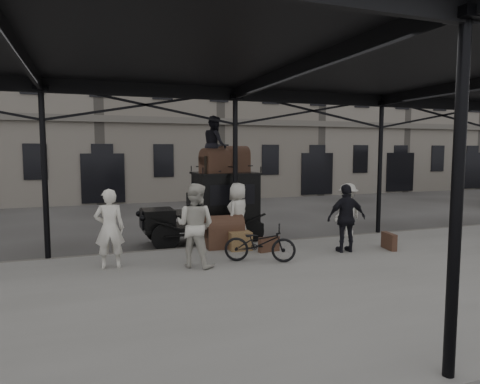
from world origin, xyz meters
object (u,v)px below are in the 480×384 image
object	(u,v)px
taxi	(215,204)
porter_left	(110,229)
porter_official	(346,218)
steamer_trunk_platform	(224,234)
bicycle	(260,243)
steamer_trunk_roof_near	(215,163)

from	to	relation	value
taxi	porter_left	xyz separation A→B (m)	(-3.27, -2.50, -0.13)
porter_official	steamer_trunk_platform	size ratio (longest dim) A/B	1.76
taxi	bicycle	xyz separation A→B (m)	(0.19, -3.15, -0.60)
taxi	bicycle	world-z (taller)	taxi
bicycle	steamer_trunk_roof_near	distance (m)	3.47
porter_official	steamer_trunk_platform	world-z (taller)	porter_official
taxi	steamer_trunk_roof_near	distance (m)	1.31
bicycle	steamer_trunk_platform	world-z (taller)	bicycle
bicycle	taxi	bearing A→B (deg)	28.50
taxi	steamer_trunk_platform	bearing A→B (deg)	-96.47
taxi	steamer_trunk_platform	size ratio (longest dim) A/B	3.54
porter_official	bicycle	bearing A→B (deg)	10.43
porter_official	steamer_trunk_roof_near	distance (m)	4.19
steamer_trunk_roof_near	steamer_trunk_platform	bearing A→B (deg)	-114.15
porter_official	taxi	bearing A→B (deg)	-40.55
porter_left	steamer_trunk_platform	world-z (taller)	porter_left
porter_left	steamer_trunk_roof_near	world-z (taller)	steamer_trunk_roof_near
porter_official	steamer_trunk_roof_near	xyz separation A→B (m)	(-2.83, 2.75, 1.43)
porter_left	steamer_trunk_platform	size ratio (longest dim) A/B	1.78
bicycle	steamer_trunk_roof_near	world-z (taller)	steamer_trunk_roof_near
taxi	steamer_trunk_platform	xyz separation A→B (m)	(-0.16, -1.39, -0.68)
bicycle	steamer_trunk_platform	bearing A→B (deg)	36.27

